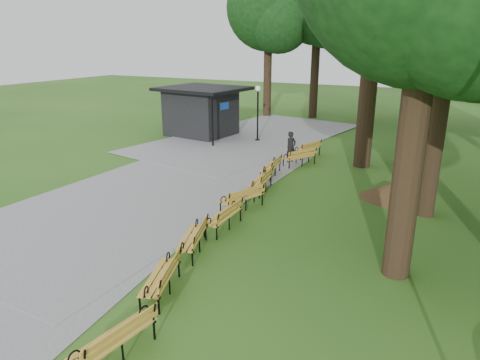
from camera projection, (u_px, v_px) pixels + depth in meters
The scene contains 16 objects.
ground at pixel (197, 238), 13.45m from camera, with size 100.00×100.00×0.00m, color #2F621C.
path at pixel (154, 190), 17.71m from camera, with size 12.00×38.00×0.06m, color gray.
person at pixel (291, 147), 21.50m from camera, with size 0.58×0.38×1.58m, color black.
kiosk at pixel (201, 111), 27.65m from camera, with size 4.95×4.31×3.10m, color black, non-canonical shape.
lamp_post at pixel (258, 102), 25.71m from camera, with size 0.32×0.32×3.32m.
dirt_mound at pixel (396, 190), 16.63m from camera, with size 2.26×2.26×0.71m, color #47301C.
bench_0 at pixel (114, 339), 8.23m from camera, with size 1.90×0.64×0.88m, color gold, non-canonical shape.
bench_1 at pixel (160, 277), 10.36m from camera, with size 1.90×0.64×0.88m, color gold, non-canonical shape.
bench_2 at pixel (192, 238), 12.44m from camera, with size 1.90×0.64×0.88m, color gold, non-canonical shape.
bench_3 at pixel (223, 216), 13.97m from camera, with size 1.90×0.64×0.88m, color gold, non-canonical shape.
bench_4 at pixel (242, 198), 15.62m from camera, with size 1.90×0.64×0.88m, color gold, non-canonical shape.
bench_5 at pixel (260, 181), 17.47m from camera, with size 1.90×0.64×0.88m, color gold, non-canonical shape.
bench_6 at pixel (270, 167), 19.42m from camera, with size 1.90×0.64×0.88m, color gold, non-canonical shape.
bench_7 at pixel (299, 157), 21.10m from camera, with size 1.90×0.64×0.88m, color gold, non-canonical shape.
bench_8 at pixel (307, 149), 22.62m from camera, with size 1.90×0.64×0.88m, color gold, non-canonical shape.
tree_backdrop at pixel (476, 8), 27.34m from camera, with size 34.88×8.83×15.68m, color black, non-canonical shape.
Camera 1 is at (6.75, -10.30, 5.85)m, focal length 32.36 mm.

